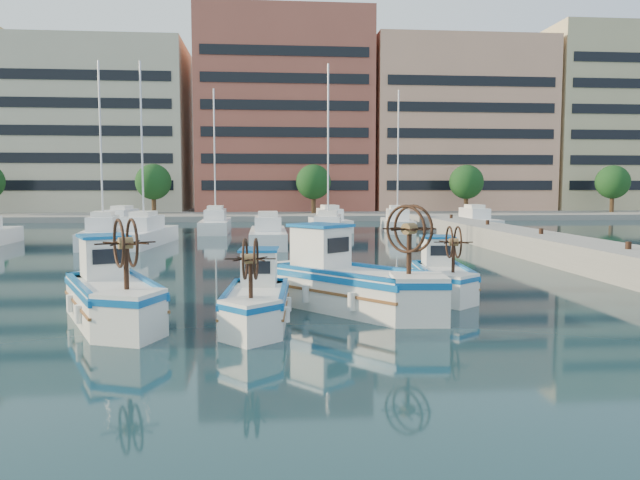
{
  "coord_description": "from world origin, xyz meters",
  "views": [
    {
      "loc": [
        -1.78,
        -17.94,
        3.77
      ],
      "look_at": [
        0.59,
        7.95,
        1.5
      ],
      "focal_mm": 35.0,
      "sensor_mm": 36.0,
      "label": 1
    }
  ],
  "objects_px": {
    "fishing_boat_a": "(112,293)",
    "fishing_boat_c": "(349,281)",
    "fishing_boat_b": "(257,299)",
    "fishing_boat_d": "(442,275)"
  },
  "relations": [
    {
      "from": "fishing_boat_a",
      "to": "fishing_boat_c",
      "type": "relative_size",
      "value": 0.96
    },
    {
      "from": "fishing_boat_b",
      "to": "fishing_boat_d",
      "type": "distance_m",
      "value": 7.48
    },
    {
      "from": "fishing_boat_b",
      "to": "fishing_boat_c",
      "type": "distance_m",
      "value": 3.24
    },
    {
      "from": "fishing_boat_c",
      "to": "fishing_boat_b",
      "type": "bearing_deg",
      "value": 170.51
    },
    {
      "from": "fishing_boat_b",
      "to": "fishing_boat_a",
      "type": "bearing_deg",
      "value": 176.07
    },
    {
      "from": "fishing_boat_b",
      "to": "fishing_boat_c",
      "type": "height_order",
      "value": "fishing_boat_c"
    },
    {
      "from": "fishing_boat_a",
      "to": "fishing_boat_c",
      "type": "bearing_deg",
      "value": -14.43
    },
    {
      "from": "fishing_boat_c",
      "to": "fishing_boat_d",
      "type": "distance_m",
      "value": 4.25
    },
    {
      "from": "fishing_boat_a",
      "to": "fishing_boat_b",
      "type": "bearing_deg",
      "value": -31.57
    },
    {
      "from": "fishing_boat_b",
      "to": "fishing_boat_d",
      "type": "height_order",
      "value": "same"
    }
  ]
}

